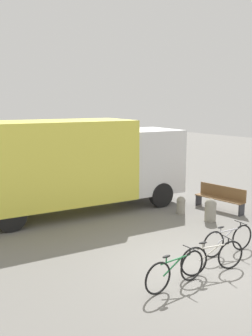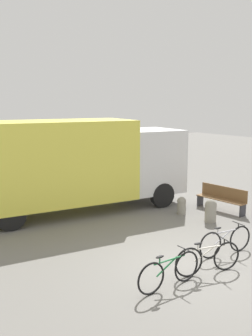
{
  "view_description": "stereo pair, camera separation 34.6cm",
  "coord_description": "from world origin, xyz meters",
  "px_view_note": "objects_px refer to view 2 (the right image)",
  "views": [
    {
      "loc": [
        -6.48,
        -6.02,
        4.0
      ],
      "look_at": [
        0.9,
        4.21,
        1.77
      ],
      "focal_mm": 40.0,
      "sensor_mm": 36.0,
      "label": 1
    },
    {
      "loc": [
        -6.19,
        -6.22,
        4.0
      ],
      "look_at": [
        0.9,
        4.21,
        1.77
      ],
      "focal_mm": 40.0,
      "sensor_mm": 36.0,
      "label": 2
    }
  ],
  "objects_px": {
    "bicycle_near": "(169,271)",
    "bicycle_middle": "(208,258)",
    "park_bench": "(222,197)",
    "bollard_near_bench": "(211,210)",
    "delivery_truck": "(75,162)",
    "bicycle_far": "(225,241)",
    "bollard_far_bench": "(181,205)"
  },
  "relations": [
    {
      "from": "delivery_truck",
      "to": "bollard_far_bench",
      "type": "bearing_deg",
      "value": -34.14
    },
    {
      "from": "bicycle_near",
      "to": "bicycle_far",
      "type": "distance_m",
      "value": 2.47
    },
    {
      "from": "park_bench",
      "to": "bicycle_near",
      "type": "height_order",
      "value": "park_bench"
    },
    {
      "from": "delivery_truck",
      "to": "park_bench",
      "type": "height_order",
      "value": "delivery_truck"
    },
    {
      "from": "park_bench",
      "to": "bollard_far_bench",
      "type": "bearing_deg",
      "value": 66.12
    },
    {
      "from": "park_bench",
      "to": "bicycle_far",
      "type": "height_order",
      "value": "park_bench"
    },
    {
      "from": "bicycle_near",
      "to": "bicycle_far",
      "type": "bearing_deg",
      "value": 11.33
    },
    {
      "from": "bicycle_near",
      "to": "bicycle_far",
      "type": "height_order",
      "value": "same"
    },
    {
      "from": "bicycle_far",
      "to": "park_bench",
      "type": "bearing_deg",
      "value": 49.09
    },
    {
      "from": "bicycle_near",
      "to": "bicycle_middle",
      "type": "distance_m",
      "value": 1.2
    },
    {
      "from": "bicycle_far",
      "to": "bollard_far_bench",
      "type": "relative_size",
      "value": 2.72
    },
    {
      "from": "park_bench",
      "to": "bollard_near_bench",
      "type": "relative_size",
      "value": 2.55
    },
    {
      "from": "bicycle_near",
      "to": "bollard_near_bench",
      "type": "bearing_deg",
      "value": 31.83
    },
    {
      "from": "bicycle_middle",
      "to": "bollard_far_bench",
      "type": "height_order",
      "value": "bicycle_middle"
    },
    {
      "from": "bollard_near_bench",
      "to": "bollard_far_bench",
      "type": "height_order",
      "value": "bollard_near_bench"
    },
    {
      "from": "bicycle_far",
      "to": "bollard_near_bench",
      "type": "height_order",
      "value": "bicycle_far"
    },
    {
      "from": "bicycle_middle",
      "to": "park_bench",
      "type": "bearing_deg",
      "value": 52.01
    },
    {
      "from": "delivery_truck",
      "to": "bicycle_far",
      "type": "distance_m",
      "value": 6.25
    },
    {
      "from": "delivery_truck",
      "to": "bicycle_near",
      "type": "height_order",
      "value": "delivery_truck"
    },
    {
      "from": "delivery_truck",
      "to": "bollard_near_bench",
      "type": "relative_size",
      "value": 10.69
    },
    {
      "from": "bicycle_middle",
      "to": "bollard_near_bench",
      "type": "xyz_separation_m",
      "value": [
        2.95,
        2.68,
        0.04
      ]
    },
    {
      "from": "park_bench",
      "to": "bicycle_near",
      "type": "relative_size",
      "value": 1.15
    },
    {
      "from": "bollard_far_bench",
      "to": "delivery_truck",
      "type": "bearing_deg",
      "value": 139.6
    },
    {
      "from": "bicycle_far",
      "to": "bollard_near_bench",
      "type": "bearing_deg",
      "value": 57.36
    },
    {
      "from": "park_bench",
      "to": "bicycle_far",
      "type": "distance_m",
      "value": 4.25
    },
    {
      "from": "delivery_truck",
      "to": "bollard_far_bench",
      "type": "xyz_separation_m",
      "value": [
        2.96,
        -2.52,
        -1.5
      ]
    },
    {
      "from": "bollard_far_bench",
      "to": "bicycle_middle",
      "type": "bearing_deg",
      "value": -125.17
    },
    {
      "from": "bicycle_middle",
      "to": "bollard_near_bench",
      "type": "distance_m",
      "value": 3.99
    },
    {
      "from": "bollard_far_bench",
      "to": "bicycle_far",
      "type": "bearing_deg",
      "value": -114.55
    },
    {
      "from": "bollard_near_bench",
      "to": "bicycle_far",
      "type": "bearing_deg",
      "value": -128.89
    },
    {
      "from": "bicycle_near",
      "to": "bollard_near_bench",
      "type": "height_order",
      "value": "bicycle_near"
    },
    {
      "from": "park_bench",
      "to": "bollard_near_bench",
      "type": "distance_m",
      "value": 1.55
    }
  ]
}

